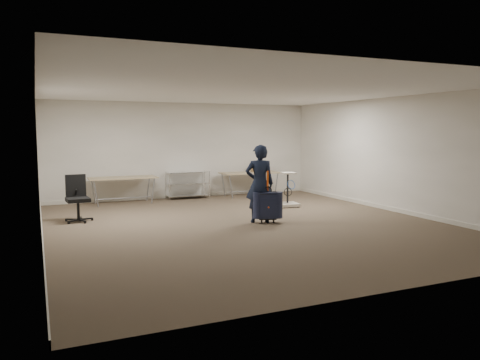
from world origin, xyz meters
name	(u,v)px	position (x,y,z in m)	size (l,w,h in m)	color
ground	(247,225)	(0.00, 0.00, 0.00)	(9.00, 9.00, 0.00)	#4D3D2E
room_shell	(223,212)	(0.00, 1.38, 0.05)	(8.00, 9.00, 9.00)	beige
folding_table_left	(123,179)	(-1.90, 3.95, 0.68)	(1.80, 0.75, 0.73)	tan
folding_table_right	(250,174)	(1.90, 3.95, 0.68)	(1.80, 0.75, 0.73)	tan
wire_shelf	(188,184)	(0.00, 4.20, 0.44)	(1.22, 0.47, 0.80)	silver
person	(260,184)	(0.36, 0.13, 0.84)	(0.61, 0.40, 1.68)	black
suitcase	(268,205)	(0.49, -0.02, 0.38)	(0.47, 0.36, 1.13)	#151D31
office_chair	(78,207)	(-3.24, 1.82, 0.31)	(0.62, 0.62, 1.02)	black
equipment_cart	(288,198)	(1.97, 1.72, 0.24)	(0.55, 0.55, 0.90)	silver
cardboard_box	(259,166)	(2.26, 4.04, 0.89)	(0.42, 0.32, 0.32)	olive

